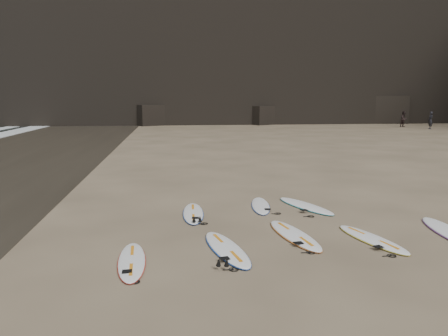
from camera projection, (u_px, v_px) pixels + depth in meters
The scene contains 11 objects.
ground at pixel (314, 238), 10.52m from camera, with size 240.00×240.00×0.00m, color #897559.
surfboard_0 at pixel (132, 261), 8.97m from camera, with size 0.54×2.27×0.08m, color white.
surfboard_1 at pixel (227, 248), 9.71m from camera, with size 0.61×2.54×0.09m, color white.
surfboard_2 at pixel (294, 235), 10.67m from camera, with size 0.62×2.57×0.09m, color white.
surfboard_3 at pixel (372, 239), 10.37m from camera, with size 0.57×2.38×0.09m, color white.
surfboard_4 at pixel (448, 231), 10.95m from camera, with size 0.62×2.59×0.09m, color white.
surfboard_5 at pixel (193, 213), 12.70m from camera, with size 0.57×2.38×0.09m, color white.
surfboard_6 at pixel (261, 205), 13.60m from camera, with size 0.53×2.21×0.08m, color white.
surfboard_7 at pixel (305, 206), 13.54m from camera, with size 0.61×2.53×0.09m, color white.
person_a at pixel (430, 120), 47.04m from camera, with size 0.69×0.45×1.88m, color black.
person_b at pixel (404, 119), 50.52m from camera, with size 0.87×0.68×1.80m, color black.
Camera 1 is at (-3.44, -9.76, 3.36)m, focal length 35.00 mm.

